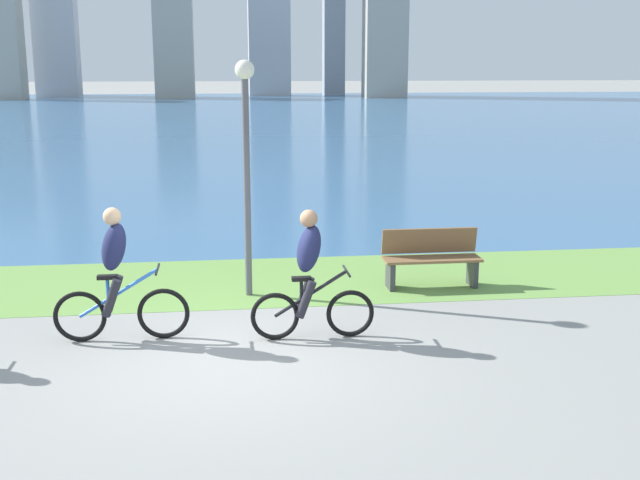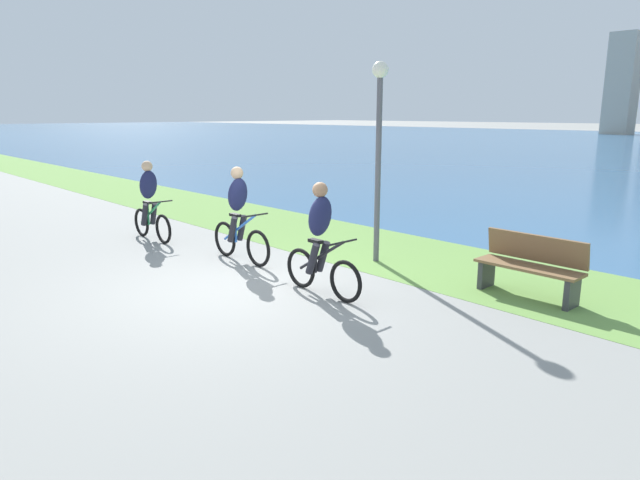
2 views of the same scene
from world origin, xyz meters
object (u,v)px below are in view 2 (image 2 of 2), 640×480
at_px(cyclist_distant_rear, 150,201).
at_px(lamppost_tall, 379,131).
at_px(cyclist_lead, 321,239).
at_px(bench_near_path, 530,266).
at_px(cyclist_trailing, 239,215).

distance_m(cyclist_distant_rear, lamppost_tall, 5.08).
xyz_separation_m(cyclist_lead, bench_near_path, (2.13, 2.14, -0.38)).
height_order(bench_near_path, lamppost_tall, lamppost_tall).
height_order(cyclist_distant_rear, lamppost_tall, lamppost_tall).
xyz_separation_m(cyclist_distant_rear, bench_near_path, (7.19, 2.27, -0.38)).
relative_size(cyclist_trailing, cyclist_distant_rear, 1.03).
bearing_deg(bench_near_path, lamppost_tall, -177.40).
bearing_deg(cyclist_lead, cyclist_distant_rear, -178.44).
bearing_deg(cyclist_distant_rear, bench_near_path, 17.55).
relative_size(bench_near_path, lamppost_tall, 0.44).
xyz_separation_m(bench_near_path, lamppost_tall, (-2.82, -0.13, 1.84)).
bearing_deg(cyclist_trailing, cyclist_lead, -5.46).
xyz_separation_m(cyclist_trailing, lamppost_tall, (1.68, 1.78, 1.46)).
xyz_separation_m(cyclist_trailing, bench_near_path, (4.50, 1.91, -0.39)).
relative_size(cyclist_distant_rear, bench_near_path, 1.10).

